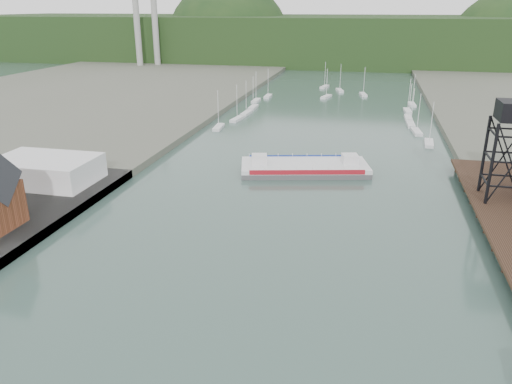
% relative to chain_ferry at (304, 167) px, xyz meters
% --- Properties ---
extents(white_shed, '(18.00, 12.00, 4.50)m').
position_rel_chain_ferry_xyz_m(white_shed, '(-44.70, -21.01, 2.79)').
color(white_shed, silver).
rests_on(white_shed, west_quay).
extents(marina_sailboats, '(57.71, 92.65, 0.90)m').
position_rel_chain_ferry_xyz_m(marina_sailboats, '(-0.62, 67.45, -0.71)').
color(marina_sailboats, silver).
rests_on(marina_sailboats, ground).
extents(smokestacks, '(11.20, 8.20, 60.00)m').
position_rel_chain_ferry_xyz_m(smokestacks, '(-106.70, 161.49, 28.94)').
color(smokestacks, gray).
rests_on(smokestacks, ground).
extents(distant_hills, '(500.00, 120.00, 80.00)m').
position_rel_chain_ferry_xyz_m(distant_hills, '(-4.68, 230.34, 9.32)').
color(distant_hills, '#193216').
rests_on(distant_hills, ground).
extents(chain_ferry, '(27.24, 15.91, 3.68)m').
position_rel_chain_ferry_xyz_m(chain_ferry, '(0.00, 0.00, 0.00)').
color(chain_ferry, '#4B4C4E').
rests_on(chain_ferry, ground).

